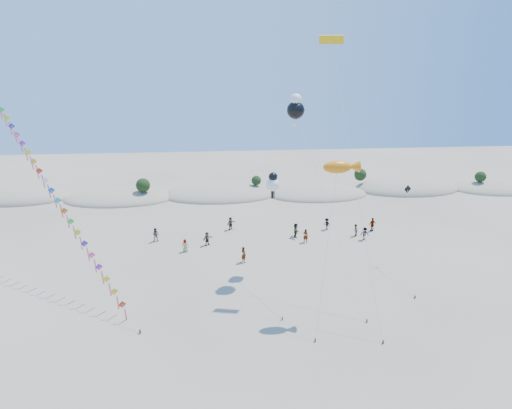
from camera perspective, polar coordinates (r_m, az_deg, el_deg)
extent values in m
plane|color=#82705A|center=(30.76, -3.95, -25.08)|extent=(160.00, 160.00, 0.00)
ellipsoid|color=gray|center=(78.22, -28.95, 0.69)|extent=(16.00, 8.80, 3.60)
ellipsoid|color=#193C15|center=(77.96, -29.06, 1.38)|extent=(12.80, 5.76, 0.64)
ellipsoid|color=gray|center=(71.86, -17.66, 0.76)|extent=(17.60, 9.68, 3.00)
ellipsoid|color=#193C15|center=(71.61, -17.73, 1.39)|extent=(14.08, 6.34, 0.70)
ellipsoid|color=gray|center=(70.73, -4.80, 1.33)|extent=(19.00, 10.45, 3.40)
ellipsoid|color=#193C15|center=(70.45, -4.82, 2.05)|extent=(15.20, 6.84, 0.76)
ellipsoid|color=gray|center=(71.22, 8.19, 1.32)|extent=(16.40, 9.02, 2.80)
ellipsoid|color=#193C15|center=(70.99, 8.22, 1.91)|extent=(13.12, 5.90, 0.66)
ellipsoid|color=gray|center=(77.99, 19.42, 1.97)|extent=(18.00, 9.90, 3.80)
ellipsoid|color=#193C15|center=(77.71, 19.51, 2.71)|extent=(14.40, 6.48, 0.72)
ellipsoid|color=gray|center=(84.87, 29.65, 1.86)|extent=(16.80, 9.24, 3.00)
ellipsoid|color=#193C15|center=(84.66, 29.74, 2.39)|extent=(13.44, 6.05, 0.67)
sphere|color=black|center=(69.23, -14.83, 2.50)|extent=(2.20, 2.20, 2.20)
sphere|color=black|center=(70.44, 0.04, 3.22)|extent=(1.60, 1.60, 1.60)
sphere|color=black|center=(75.41, 13.73, 3.89)|extent=(2.10, 2.10, 2.10)
sphere|color=black|center=(81.77, 27.75, 3.30)|extent=(1.80, 1.80, 1.80)
cube|color=#3F2D1E|center=(37.66, -15.21, -16.03)|extent=(0.12, 0.12, 0.35)
cylinder|color=silver|center=(46.63, -26.23, 2.81)|extent=(20.25, 23.11, 19.91)
cube|color=red|center=(38.77, -17.41, -12.60)|extent=(1.26, 0.49, 1.32)
cube|color=#DC5C62|center=(39.34, -16.97, -13.93)|extent=(0.19, 0.45, 1.55)
cube|color=yellow|center=(39.31, -18.38, -10.96)|extent=(1.26, 0.49, 1.32)
cube|color=#DC5C62|center=(39.85, -17.94, -12.30)|extent=(0.19, 0.45, 1.55)
cube|color=yellow|center=(39.89, -19.31, -9.36)|extent=(1.26, 0.49, 1.32)
cube|color=#DC5C62|center=(40.40, -18.87, -10.71)|extent=(0.19, 0.45, 1.55)
cube|color=purple|center=(40.51, -20.21, -7.81)|extent=(1.26, 0.49, 1.32)
cube|color=#DC5C62|center=(40.99, -19.77, -9.16)|extent=(0.19, 0.45, 1.55)
cube|color=#FB4F89|center=(41.17, -21.07, -6.31)|extent=(1.26, 0.49, 1.32)
cube|color=#DC5C62|center=(41.62, -20.64, -7.65)|extent=(0.19, 0.45, 1.55)
cube|color=#3F29A5|center=(41.86, -21.90, -4.85)|extent=(1.26, 0.49, 1.32)
cube|color=#DC5C62|center=(42.28, -21.47, -6.19)|extent=(0.19, 0.45, 1.55)
cube|color=yellow|center=(42.59, -22.70, -3.44)|extent=(1.26, 0.49, 1.32)
cube|color=#DC5C62|center=(42.98, -22.27, -4.77)|extent=(0.19, 0.45, 1.55)
cube|color=green|center=(43.35, -23.47, -2.08)|extent=(1.26, 0.49, 1.32)
cube|color=#DC5C62|center=(43.72, -23.04, -3.40)|extent=(0.19, 0.45, 1.55)
cube|color=#DE5B12|center=(44.15, -24.21, -0.76)|extent=(1.26, 0.49, 1.32)
cube|color=#DC5C62|center=(44.48, -23.79, -2.07)|extent=(0.19, 0.45, 1.55)
cube|color=#18A5B7|center=(44.97, -24.93, 0.50)|extent=(1.26, 0.49, 1.32)
cube|color=#DC5C62|center=(45.28, -24.50, -0.79)|extent=(0.19, 0.45, 1.55)
cube|color=blue|center=(45.82, -25.62, 1.72)|extent=(1.26, 0.49, 1.32)
cube|color=#DC5C62|center=(46.11, -25.20, 0.45)|extent=(0.19, 0.45, 1.55)
cube|color=white|center=(46.70, -26.28, 2.90)|extent=(1.26, 0.49, 1.32)
cube|color=#DC5C62|center=(46.96, -25.86, 1.64)|extent=(0.19, 0.45, 1.55)
cube|color=red|center=(47.60, -26.92, 4.03)|extent=(1.26, 0.49, 1.32)
cube|color=#DC5C62|center=(47.84, -26.51, 2.79)|extent=(0.19, 0.45, 1.55)
cube|color=yellow|center=(48.53, -27.54, 5.12)|extent=(1.26, 0.49, 1.32)
cube|color=#DC5C62|center=(48.74, -27.13, 3.89)|extent=(0.19, 0.45, 1.55)
cube|color=yellow|center=(49.47, -28.14, 6.16)|extent=(1.26, 0.49, 1.32)
cube|color=#DC5C62|center=(49.66, -27.73, 4.96)|extent=(0.19, 0.45, 1.55)
cube|color=purple|center=(50.44, -28.71, 7.17)|extent=(1.26, 0.49, 1.32)
cube|color=#DC5C62|center=(50.61, -28.31, 5.98)|extent=(0.19, 0.45, 1.55)
cube|color=#FB4F89|center=(51.43, -29.27, 8.13)|extent=(1.26, 0.49, 1.32)
cube|color=#DC5C62|center=(51.58, -28.87, 6.97)|extent=(0.19, 0.45, 1.55)
cube|color=#3F29A5|center=(52.44, -29.81, 9.06)|extent=(1.26, 0.49, 1.32)
cube|color=#DC5C62|center=(52.57, -29.41, 7.92)|extent=(0.19, 0.45, 1.55)
cube|color=yellow|center=(53.47, -30.33, 9.96)|extent=(1.26, 0.49, 1.32)
cube|color=#DC5C62|center=(53.57, -29.93, 8.83)|extent=(0.19, 0.45, 1.55)
cube|color=green|center=(54.51, -30.83, 10.81)|extent=(1.26, 0.49, 1.32)
cube|color=#DC5C62|center=(54.59, -30.44, 9.71)|extent=(0.19, 0.45, 1.55)
cube|color=#DC5C62|center=(55.63, -30.93, 10.56)|extent=(0.19, 0.45, 1.55)
cube|color=#3F2D1E|center=(35.87, 7.90, -17.49)|extent=(0.10, 0.10, 0.30)
cylinder|color=silver|center=(35.05, 9.37, -6.44)|extent=(2.44, 5.18, 12.95)
ellipsoid|color=orange|center=(35.55, 10.81, 4.93)|extent=(2.38, 1.05, 1.05)
cone|color=orange|center=(35.93, 12.87, 4.94)|extent=(0.95, 0.95, 0.95)
cube|color=#3F2D1E|center=(38.06, 3.51, -14.94)|extent=(0.10, 0.10, 0.30)
cylinder|color=silver|center=(40.17, 2.84, -5.67)|extent=(0.36, 9.92, 9.28)
sphere|color=white|center=(43.18, 2.27, 2.68)|extent=(1.35, 1.35, 1.35)
sphere|color=black|center=(42.96, 2.28, 3.72)|extent=(0.90, 0.90, 0.90)
cube|color=black|center=(43.50, 2.25, 1.32)|extent=(0.35, 0.18, 0.80)
cube|color=#3F2D1E|center=(38.88, 14.57, -14.78)|extent=(0.10, 0.10, 0.30)
cylinder|color=silver|center=(39.16, 9.73, -0.77)|extent=(4.77, 10.78, 16.65)
sphere|color=black|center=(41.91, 5.31, 12.42)|extent=(1.69, 1.69, 1.69)
sphere|color=white|center=(41.81, 5.35, 13.79)|extent=(1.10, 1.10, 1.10)
cube|color=white|center=(42.07, 5.26, 10.74)|extent=(0.35, 0.18, 0.80)
cube|color=white|center=(41.80, 4.34, 12.43)|extent=(0.60, 0.15, 0.25)
cube|color=white|center=(42.04, 6.27, 12.41)|extent=(0.60, 0.15, 0.25)
cube|color=#3F2D1E|center=(36.77, 16.59, -17.17)|extent=(0.10, 0.10, 0.30)
cylinder|color=silver|center=(36.42, 13.18, 2.64)|extent=(2.47, 11.75, 22.88)
cube|color=#DBA80B|center=(40.33, 10.02, 20.84)|extent=(2.16, 0.88, 0.76)
cube|color=black|center=(40.35, 10.01, 20.84)|extent=(2.09, 0.54, 0.19)
cube|color=#3F2D1E|center=(43.59, 20.44, -11.47)|extent=(0.10, 0.10, 0.30)
cylinder|color=silver|center=(45.68, 19.97, -4.50)|extent=(2.04, 8.43, 8.13)
cube|color=black|center=(48.35, 19.56, 1.95)|extent=(0.87, 0.26, 0.90)
imported|color=slate|center=(47.22, -1.66, -6.69)|extent=(0.75, 0.80, 1.83)
imported|color=slate|center=(50.38, -9.43, -5.42)|extent=(0.78, 0.52, 1.55)
imported|color=slate|center=(51.71, -6.53, -4.56)|extent=(1.47, 1.37, 1.65)
imported|color=slate|center=(56.70, 9.41, -2.58)|extent=(1.06, 1.16, 1.56)
imported|color=slate|center=(53.84, 5.32, -3.44)|extent=(0.57, 1.69, 1.81)
imported|color=slate|center=(52.44, 6.62, -4.17)|extent=(0.75, 0.68, 1.73)
imported|color=slate|center=(55.36, 13.08, -3.36)|extent=(0.91, 0.97, 1.59)
imported|color=slate|center=(53.73, -13.20, -3.97)|extent=(0.88, 0.71, 1.74)
imported|color=slate|center=(57.47, 15.26, -2.59)|extent=(1.14, 0.75, 1.80)
imported|color=slate|center=(54.53, 14.27, -3.79)|extent=(1.12, 0.74, 1.61)
imported|color=slate|center=(56.03, -3.40, -2.54)|extent=(1.45, 1.47, 1.69)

